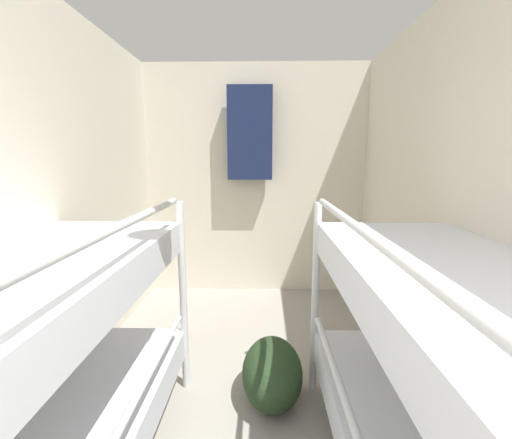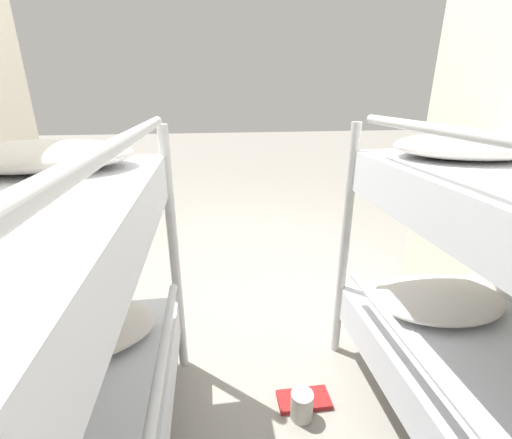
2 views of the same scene
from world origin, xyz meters
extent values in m
plane|color=gray|center=(0.00, 0.00, 0.00)|extent=(20.00, 20.00, 0.00)
cylinder|color=silver|center=(-0.40, 0.57, 0.59)|extent=(0.04, 0.04, 1.17)
ellipsoid|color=silver|center=(-0.76, 0.79, 0.43)|extent=(0.59, 0.40, 0.09)
ellipsoid|color=silver|center=(-0.76, 0.79, 1.10)|extent=(0.59, 0.40, 0.09)
cylinder|color=silver|center=(0.40, 0.57, 0.59)|extent=(0.04, 0.04, 1.17)
ellipsoid|color=silver|center=(0.76, 0.79, 0.43)|extent=(0.59, 0.40, 0.09)
ellipsoid|color=silver|center=(0.76, 0.79, 1.10)|extent=(0.59, 0.40, 0.09)
cylinder|color=silver|center=(0.40, 1.51, 1.19)|extent=(0.03, 1.63, 0.03)
cylinder|color=#B7B2A8|center=(-0.11, 0.95, 0.06)|extent=(0.09, 0.09, 0.12)
cube|color=maroon|center=(-0.14, 0.88, 0.01)|extent=(0.23, 0.12, 0.02)
camera|label=1|loc=(0.09, 0.52, 1.42)|focal=24.00mm
camera|label=2|loc=(0.22, 1.98, 1.29)|focal=24.00mm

